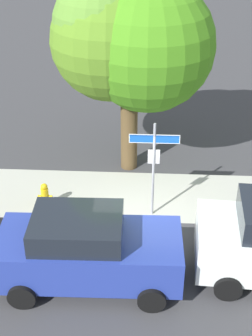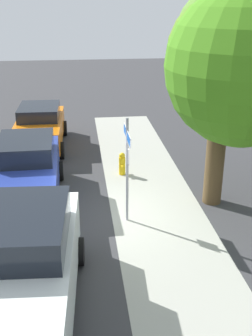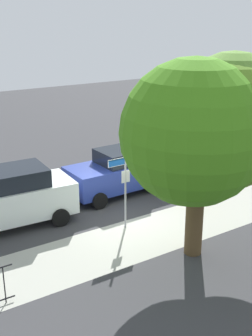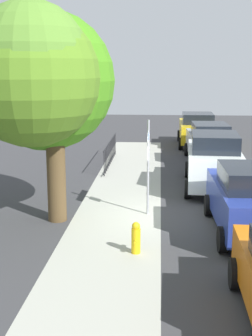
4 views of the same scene
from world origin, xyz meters
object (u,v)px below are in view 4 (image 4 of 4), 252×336
Objects in this scene: shade_tree at (38,76)px; fire_hydrant at (136,238)px; car_blue at (249,199)px; car_silver at (209,143)px; street_sign at (148,152)px; car_yellow at (197,129)px; car_white at (214,161)px.

fire_hydrant is (-2.22, -2.81, -3.75)m from shade_tree.
car_blue is 0.92× the size of car_silver.
street_sign reaches higher than car_silver.
street_sign is at bearing 170.16° from car_yellow.
street_sign is 3.68× the size of fire_hydrant.
fire_hydrant is (-16.02, 2.63, -0.55)m from car_yellow.
car_blue is 4.82m from car_white.
car_silver is at bearing -32.05° from shade_tree.
car_silver is (4.80, -0.31, -0.09)m from car_white.
car_silver is 1.05× the size of car_yellow.
car_blue is at bearing -177.94° from car_yellow.
car_blue is 9.60m from car_silver.
car_yellow is at bearing -9.34° from fire_hydrant.
car_silver is 4.81m from car_yellow.
street_sign is at bearing 60.41° from car_blue.
car_blue is at bearing -171.78° from car_white.
street_sign is at bearing 160.10° from car_silver.
car_blue reaches higher than car_yellow.
car_blue is at bearing 178.73° from car_silver.
fire_hydrant is (-6.42, 2.52, -0.64)m from car_white.
shade_tree is at bearing 159.32° from car_yellow.
street_sign reaches higher than car_blue.
car_yellow is (9.60, -0.11, -0.09)m from car_white.
car_silver is (8.11, -2.63, -0.99)m from street_sign.
fire_hydrant is (-11.22, 2.83, -0.55)m from car_silver.
car_white is at bearing 174.39° from car_silver.
car_white is 4.81m from car_silver.
shade_tree is at bearing 82.93° from car_blue.
fire_hydrant is (-1.62, 2.94, -0.55)m from car_blue.
car_blue is 0.91× the size of car_white.
fire_hydrant is at bearing 171.50° from car_yellow.
car_white is 1.06× the size of car_yellow.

